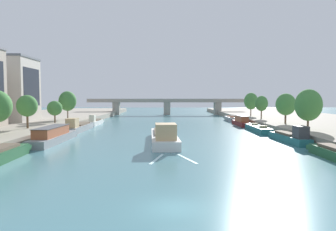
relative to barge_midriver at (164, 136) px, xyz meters
The scene contains 21 objects.
ground_plane 28.80m from the barge_midriver, 88.35° to the right, with size 400.00×400.00×0.00m, color teal.
quay_left 46.74m from the barge_midriver, 145.85° to the left, with size 36.00×170.00×1.61m, color gray.
quay_right 48.13m from the barge_midriver, 33.04° to the left, with size 36.00×170.00×1.61m, color gray.
barge_midriver is the anchor object (origin of this frame).
wake_behind_barge 12.84m from the barge_midriver, 85.52° to the right, with size 5.59×6.04×0.03m.
moored_boat_left_downstream 18.20m from the barge_midriver, behind, with size 3.14×16.09×2.71m.
moored_boat_left_far 25.32m from the barge_midriver, 137.89° to the left, with size 2.73×16.09×3.16m.
moored_boat_left_gap_after 36.71m from the barge_midriver, 120.42° to the left, with size 2.08×10.05×2.90m.
moored_boat_right_upstream 20.74m from the barge_midriver, ahead, with size 2.61×12.42×3.06m.
moored_boat_right_near 25.52m from the barge_midriver, 37.75° to the left, with size 2.91×13.70×2.31m.
moored_boat_right_far 35.90m from the barge_midriver, 55.96° to the left, with size 2.46×12.36×2.63m.
moored_boat_right_downstream 48.63m from the barge_midriver, 65.34° to the left, with size 1.86×10.44×2.43m.
tree_left_third 27.15m from the barge_midriver, 163.45° to the left, with size 3.73×3.73×6.23m.
tree_left_end_of_row 32.22m from the barge_midriver, 141.55° to the left, with size 3.33×3.33×5.00m.
tree_left_midway 39.53m from the barge_midriver, 130.36° to the left, with size 4.49×4.49×7.39m.
tree_right_nearest 26.91m from the barge_midriver, 11.24° to the left, with size 4.69×4.69×7.30m.
tree_right_far 32.24m from the barge_midriver, 32.93° to the left, with size 4.29×4.29×6.68m.
tree_right_midway 41.77m from the barge_midriver, 50.89° to the left, with size 3.39×3.39×6.23m.
tree_right_by_lamp 51.54m from the barge_midriver, 58.69° to the left, with size 4.20×4.20×7.22m.
building_left_tall 45.80m from the barge_midriver, 147.55° to the left, with size 12.34×10.91×15.55m.
bridge_far 78.70m from the barge_midriver, 89.39° to the left, with size 67.03×4.40×6.80m.
Camera 1 is at (-0.56, -19.56, 7.42)m, focal length 31.96 mm.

